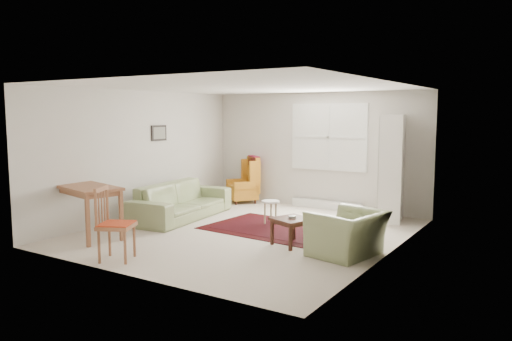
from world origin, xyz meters
The scene contains 10 objects.
room centered at (0.02, 0.21, 1.26)m, with size 5.04×5.54×2.51m.
rug centered at (0.41, 0.48, 0.01)m, with size 2.62×1.68×0.03m, color black, non-canonical shape.
sofa centered at (-1.72, 0.29, 0.48)m, with size 2.37×0.93×0.96m, color #879462.
armchair centered at (2.02, -0.42, 0.39)m, with size 1.01×0.88×0.79m, color #879462.
wingback_chair centered at (-1.66, 2.35, 0.54)m, with size 0.62×0.66×1.08m, color #BF781D, non-canonical shape.
coffee_table centered at (1.08, -0.35, 0.22)m, with size 0.53×0.53×0.44m, color #3D1C12, non-canonical shape.
stool centered at (0.02, 0.77, 0.22)m, with size 0.33×0.33×0.45m, color white, non-canonical shape.
cabinet centered at (1.82, 2.28, 1.01)m, with size 0.43×0.81×2.03m, color white, non-canonical shape.
desk centered at (-2.08, -1.69, 0.43)m, with size 1.37×0.68×0.87m, color #935C3B, non-canonical shape.
desk_chair centered at (-0.64, -2.35, 0.52)m, with size 0.46×0.46×1.04m, color #935C3B, non-canonical shape.
Camera 1 is at (4.66, -7.09, 2.06)m, focal length 35.00 mm.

